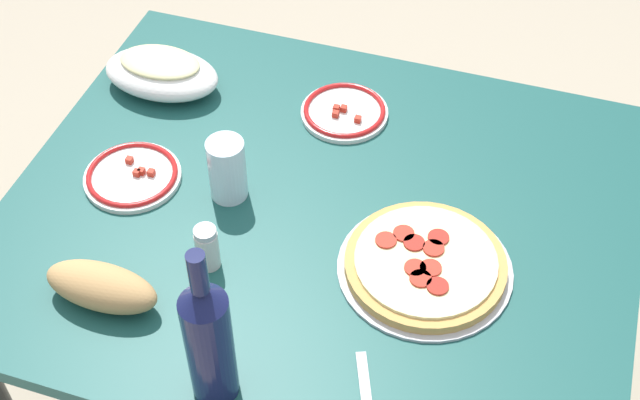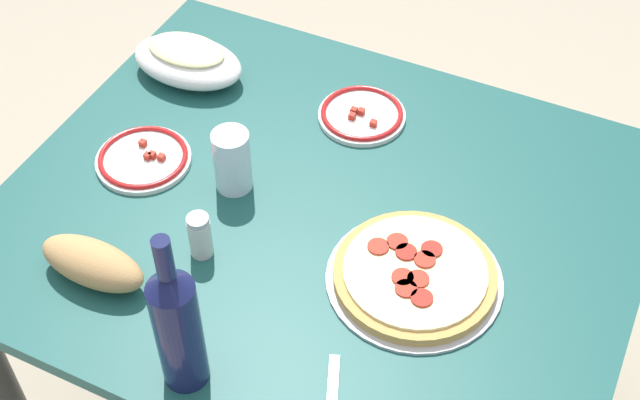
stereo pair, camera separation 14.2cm
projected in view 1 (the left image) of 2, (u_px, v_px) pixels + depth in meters
The scene contains 9 objects.
dining_table at pixel (320, 255), 1.67m from camera, with size 1.12×0.94×0.71m.
pepperoni_pizza at pixel (425, 265), 1.48m from camera, with size 0.30×0.30×0.03m.
baked_pasta_dish at pixel (161, 71), 1.78m from camera, with size 0.24×0.15×0.08m.
wine_bottle at pixel (209, 340), 1.24m from camera, with size 0.07×0.07×0.31m.
water_glass at pixel (227, 169), 1.56m from camera, with size 0.07×0.07×0.12m, color silver.
side_plate_near at pixel (344, 111), 1.75m from camera, with size 0.17×0.17×0.02m.
side_plate_far at pixel (132, 176), 1.63m from camera, with size 0.18×0.18×0.02m.
bread_loaf at pixel (102, 287), 1.42m from camera, with size 0.19×0.08×0.07m, color tan.
spice_shaker at pixel (207, 247), 1.46m from camera, with size 0.04×0.04×0.09m.
Camera 1 is at (-0.33, 1.01, 1.88)m, focal length 49.59 mm.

